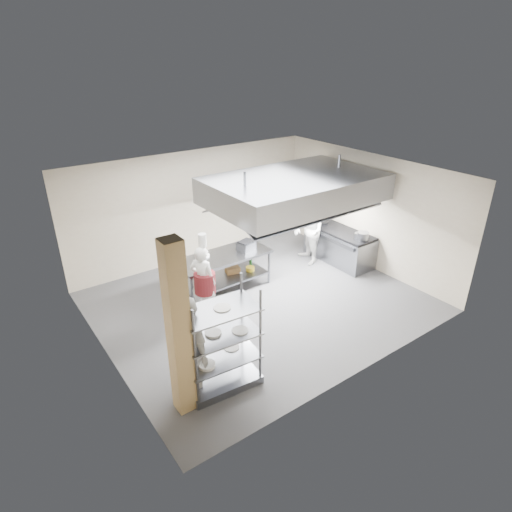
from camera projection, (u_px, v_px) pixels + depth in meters
floor at (259, 302)px, 9.95m from camera, size 7.00×7.00×0.00m
ceiling at (260, 175)px, 8.65m from camera, size 7.00×7.00×0.00m
wall_back at (194, 206)px, 11.49m from camera, size 7.00×0.00×7.00m
wall_left at (98, 291)px, 7.46m from camera, size 0.00×6.00×6.00m
wall_right at (368, 211)px, 11.14m from camera, size 0.00×6.00×6.00m
column at (178, 331)px, 6.38m from camera, size 0.30×0.30×3.00m
exhaust_hood at (295, 189)px, 9.89m from camera, size 4.00×2.50×0.60m
hood_strip_a at (264, 209)px, 9.55m from camera, size 1.60×0.12×0.04m
hood_strip_b at (322, 195)px, 10.50m from camera, size 1.60×0.12×0.04m
wall_shelf at (252, 196)px, 12.32m from camera, size 1.50×0.28×0.04m
island at (224, 272)px, 10.30m from camera, size 2.33×1.00×0.91m
island_worktop at (223, 257)px, 10.12m from camera, size 2.33×1.00×0.06m
island_undershelf at (224, 278)px, 10.37m from camera, size 2.14×0.90×0.04m
pass_rack at (221, 339)px, 7.10m from camera, size 1.32×0.84×1.90m
cooking_range at (339, 246)px, 11.76m from camera, size 0.80×2.00×0.84m
range_top at (340, 231)px, 11.56m from camera, size 0.78×1.96×0.06m
chef_head at (203, 281)px, 9.14m from camera, size 0.64×0.72×1.65m
chef_line at (309, 231)px, 11.44m from camera, size 0.95×1.08×1.86m
chef_plating at (190, 346)px, 6.99m from camera, size 0.50×1.11×1.85m
griddle at (246, 246)px, 10.37m from camera, size 0.48×0.41×0.20m
wicker_basket at (233, 270)px, 10.55m from camera, size 0.39×0.31×0.15m
stockpot at (363, 236)px, 10.92m from camera, size 0.30×0.30×0.20m
plate_stack at (221, 356)px, 7.25m from camera, size 0.28×0.28×0.05m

